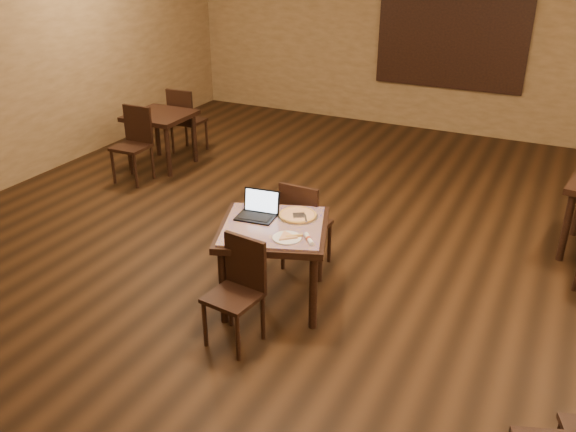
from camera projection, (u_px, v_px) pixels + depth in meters
The scene contains 16 objects.
ground at pixel (279, 255), 6.32m from camera, with size 10.00×10.00×0.00m, color black.
wall_back at pixel (420, 36), 9.73m from camera, with size 8.00×0.02×3.00m, color #97784C.
mural at pixel (452, 35), 9.47m from camera, with size 2.34×0.05×1.64m.
tiled_table at pixel (273, 235), 5.29m from camera, with size 1.18×1.18×0.76m.
chair_main_near at pixel (239, 285), 4.85m from camera, with size 0.43×0.43×0.90m.
chair_main_far at pixel (303, 221), 5.85m from camera, with size 0.41×0.41×0.93m.
laptop at pixel (259, 210), 5.38m from camera, with size 0.36×0.30×0.23m.
plate at pixel (287, 238), 5.01m from camera, with size 0.24×0.24×0.01m, color white.
pizza_slice at pixel (287, 236), 5.00m from camera, with size 0.19×0.19×0.02m, color #FAE4A6, non-canonical shape.
pizza_pan at pixel (298, 216), 5.39m from camera, with size 0.36×0.36×0.01m, color silver.
pizza_whole at pixel (298, 215), 5.38m from camera, with size 0.34×0.34×0.02m.
spatula at pixel (299, 215), 5.36m from camera, with size 0.10×0.25×0.01m, color silver.
napkin_roll at pixel (309, 239), 4.96m from camera, with size 0.15×0.17×0.04m.
other_table_b at pixel (161, 123), 8.43m from camera, with size 0.82×0.82×0.76m.
other_table_b_chair_near at pixel (134, 140), 8.00m from camera, with size 0.43×0.43×0.98m.
other_table_b_chair_far at pixel (185, 117), 8.93m from camera, with size 0.43×0.43×0.98m.
Camera 1 is at (2.52, -4.92, 3.09)m, focal length 38.00 mm.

